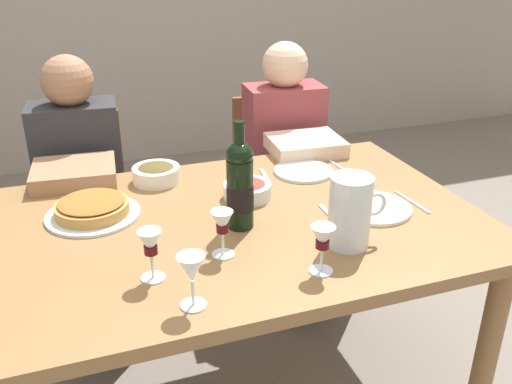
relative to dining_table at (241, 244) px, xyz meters
name	(u,v)px	position (x,y,z in m)	size (l,w,h in m)	color
dining_table	(241,244)	(0.00, 0.00, 0.00)	(1.50, 1.00, 0.76)	olive
wine_bottle	(240,185)	(-0.02, -0.05, 0.23)	(0.08, 0.08, 0.33)	black
water_pitcher	(350,216)	(0.24, -0.25, 0.18)	(0.17, 0.12, 0.21)	silver
baked_tart	(92,208)	(-0.43, 0.17, 0.12)	(0.29, 0.29, 0.06)	silver
salad_bowl	(247,189)	(0.07, 0.14, 0.12)	(0.16, 0.16, 0.06)	silver
olive_bowl	(156,173)	(-0.20, 0.38, 0.13)	(0.17, 0.17, 0.07)	white
wine_glass_left_diner	(150,246)	(-0.32, -0.24, 0.19)	(0.06, 0.06, 0.14)	silver
wine_glass_right_diner	(192,271)	(-0.25, -0.39, 0.19)	(0.07, 0.07, 0.14)	silver
wine_glass_centre	(323,240)	(0.10, -0.36, 0.19)	(0.07, 0.07, 0.13)	silver
wine_glass_spare	(222,225)	(-0.11, -0.19, 0.19)	(0.06, 0.06, 0.13)	silver
dinner_plate_left_setting	(303,171)	(0.34, 0.28, 0.10)	(0.22, 0.22, 0.01)	silver
dinner_plate_right_setting	(373,208)	(0.42, -0.08, 0.10)	(0.25, 0.25, 0.01)	silver
fork_left_setting	(266,177)	(0.19, 0.28, 0.09)	(0.16, 0.01, 0.01)	silver
knife_left_setting	(339,167)	(0.49, 0.28, 0.09)	(0.18, 0.01, 0.01)	silver
knife_right_setting	(412,202)	(0.57, -0.08, 0.09)	(0.18, 0.01, 0.01)	silver
spoon_right_setting	(331,216)	(0.27, -0.08, 0.09)	(0.16, 0.01, 0.01)	silver
chair_left	(86,200)	(-0.44, 0.88, -0.17)	(0.43, 0.43, 0.87)	brown
diner_left	(82,198)	(-0.46, 0.65, -0.05)	(0.36, 0.52, 1.16)	#2D2D33
chair_right	(274,175)	(0.46, 0.88, -0.17)	(0.42, 0.42, 0.87)	brown
diner_right	(291,170)	(0.44, 0.64, -0.05)	(0.35, 0.52, 1.16)	#8E3D42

